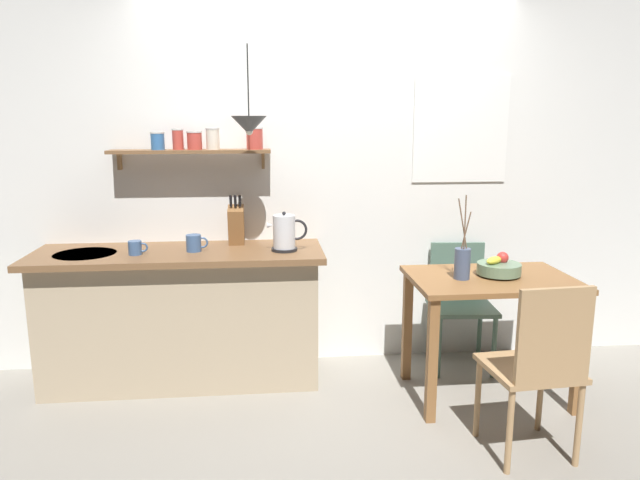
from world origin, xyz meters
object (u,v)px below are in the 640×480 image
Objects in this scene: dining_chair_near at (539,362)px; coffee_mug_by_sink at (136,248)px; twig_vase at (462,263)px; electric_kettle at (285,233)px; pendant_lamp at (249,125)px; knife_block at (236,224)px; fruit_bowl at (499,267)px; dining_chair_far at (459,297)px; coffee_mug_spare at (194,243)px; dining_table at (490,298)px.

coffee_mug_by_sink is at bearing 154.31° from dining_chair_near.
electric_kettle is (-1.04, 0.36, 0.13)m from twig_vase.
electric_kettle is at bearing 23.26° from pendant_lamp.
coffee_mug_by_sink is (-0.92, -0.02, -0.07)m from electric_kettle.
pendant_lamp is (0.11, -0.32, 0.65)m from knife_block.
coffee_mug_by_sink is at bearing 172.52° from fruit_bowl.
knife_block reaches higher than fruit_bowl.
dining_chair_near is at bearing -39.97° from knife_block.
twig_vase is 1.51m from pendant_lamp.
dining_chair_far is at bearing 71.11° from twig_vase.
knife_block is at bearing 140.03° from dining_chair_near.
coffee_mug_spare is (-1.61, 0.39, 0.07)m from twig_vase.
pendant_lamp reaches higher than dining_chair_near.
dining_table is 8.18× the size of coffee_mug_by_sink.
dining_chair_near is 2.06m from pendant_lamp.
dining_chair_near is 7.91× the size of coffee_mug_by_sink.
fruit_bowl is 1.34m from electric_kettle.
fruit_bowl is at bearing -7.48° from coffee_mug_by_sink.
twig_vase is 1.11m from electric_kettle.
fruit_bowl is at bearing 10.44° from twig_vase.
pendant_lamp is at bearing 145.93° from dining_chair_near.
dining_chair_far is at bearing 89.47° from dining_chair_near.
knife_block is at bearing 143.71° from electric_kettle.
pendant_lamp is at bearing -169.60° from dining_chair_far.
fruit_bowl is (0.05, 0.02, 0.19)m from dining_table.
twig_vase reaches higher than knife_block.
dining_chair_far is 1.34m from electric_kettle.
knife_block is (-1.52, 1.28, 0.49)m from dining_chair_near.
coffee_mug_spare reaches higher than fruit_bowl.
pendant_lamp is at bearing 167.85° from twig_vase.
knife_block is 0.64× the size of pendant_lamp.
pendant_lamp is at bearing -156.74° from electric_kettle.
pendant_lamp reaches higher than coffee_mug_spare.
twig_vase is 4.23× the size of coffee_mug_by_sink.
knife_block is 2.43× the size of coffee_mug_spare.
twig_vase reaches higher than dining_chair_near.
dining_chair_far is 1.64× the size of pendant_lamp.
fruit_bowl is 2.21× the size of coffee_mug_by_sink.
dining_table is at bearing 6.94° from twig_vase.
knife_block is at bearing 108.41° from pendant_lamp.
twig_vase is 0.97× the size of pendant_lamp.
electric_kettle reaches higher than fruit_bowl.
electric_kettle is 0.71m from pendant_lamp.
pendant_lamp is (-1.43, -0.26, 1.19)m from dining_chair_far.
coffee_mug_by_sink is at bearing -157.51° from knife_block.
fruit_bowl reaches higher than dining_chair_far.
coffee_mug_spare reaches higher than dining_table.
dining_chair_near is at bearing -90.53° from dining_chair_far.
twig_vase reaches higher than dining_chair_far.
coffee_mug_spare is (-0.26, -0.19, -0.08)m from knife_block.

